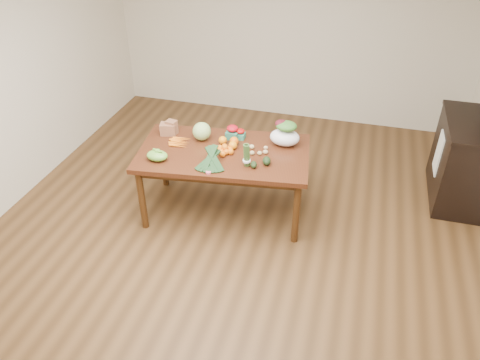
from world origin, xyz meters
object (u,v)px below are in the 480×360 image
(dining_table, at_px, (224,182))
(kale_bunch, at_px, (210,161))
(asparagus_bundle, at_px, (247,155))
(cabinet, at_px, (462,161))
(cabbage, at_px, (202,131))
(paper_bag, at_px, (168,128))
(mandarin_cluster, at_px, (225,149))
(salad_bag, at_px, (285,134))

(dining_table, height_order, kale_bunch, kale_bunch)
(dining_table, relative_size, asparagus_bundle, 6.85)
(cabinet, height_order, cabbage, cabbage)
(dining_table, bearing_deg, paper_bag, 157.51)
(dining_table, distance_m, mandarin_cluster, 0.43)
(dining_table, height_order, salad_bag, salad_bag)
(asparagus_bundle, bearing_deg, dining_table, 137.28)
(cabinet, xyz_separation_m, paper_bag, (-3.10, -0.76, 0.36))
(asparagus_bundle, bearing_deg, cabinet, 21.26)
(mandarin_cluster, bearing_deg, kale_bunch, -100.13)
(asparagus_bundle, xyz_separation_m, salad_bag, (0.27, 0.51, -0.01))
(dining_table, height_order, paper_bag, paper_bag)
(cabinet, relative_size, kale_bunch, 2.55)
(paper_bag, height_order, asparagus_bundle, asparagus_bundle)
(cabbage, bearing_deg, paper_bag, 178.21)
(cabbage, bearing_deg, cabinet, 15.92)
(paper_bag, xyz_separation_m, kale_bunch, (0.64, -0.51, 0.00))
(mandarin_cluster, relative_size, asparagus_bundle, 0.72)
(cabinet, distance_m, paper_bag, 3.21)
(mandarin_cluster, xyz_separation_m, salad_bag, (0.54, 0.32, 0.07))
(cabinet, height_order, paper_bag, cabinet)
(dining_table, relative_size, paper_bag, 7.97)
(asparagus_bundle, distance_m, salad_bag, 0.57)
(paper_bag, xyz_separation_m, salad_bag, (1.24, 0.11, 0.04))
(dining_table, xyz_separation_m, cabbage, (-0.29, 0.17, 0.47))
(cabinet, xyz_separation_m, salad_bag, (-1.86, -0.65, 0.40))
(cabinet, distance_m, kale_bunch, 2.79)
(cabinet, height_order, mandarin_cluster, cabinet)
(salad_bag, bearing_deg, cabinet, 19.31)
(mandarin_cluster, bearing_deg, dining_table, 128.49)
(paper_bag, relative_size, cabbage, 1.12)
(dining_table, distance_m, cabbage, 0.58)
(salad_bag, bearing_deg, asparagus_bundle, -118.07)
(cabbage, distance_m, kale_bunch, 0.56)
(mandarin_cluster, relative_size, salad_bag, 0.59)
(kale_bunch, xyz_separation_m, asparagus_bundle, (0.33, 0.12, 0.05))
(mandarin_cluster, distance_m, kale_bunch, 0.30)
(dining_table, height_order, cabbage, cabbage)
(paper_bag, relative_size, kale_bunch, 0.54)
(cabbage, relative_size, mandarin_cluster, 1.07)
(cabbage, distance_m, mandarin_cluster, 0.38)
(dining_table, bearing_deg, kale_bunch, -102.36)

